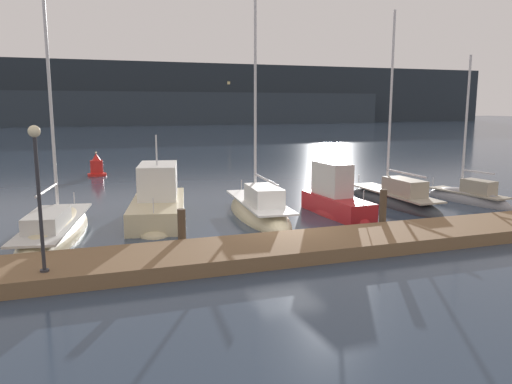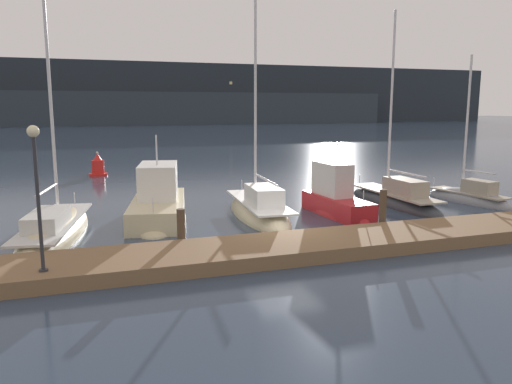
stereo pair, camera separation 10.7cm
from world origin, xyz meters
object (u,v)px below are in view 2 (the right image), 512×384
object	(u,v)px
sailboat_berth_4	(259,213)
sailboat_berth_7	(469,200)
motorboat_berth_3	(158,208)
sailboat_berth_6	(395,201)
motorboat_berth_5	(336,206)
channel_buoy	(98,167)
sailboat_berth_2	(55,235)
dock_lamppost	(36,175)

from	to	relation	value
sailboat_berth_4	sailboat_berth_7	bearing A→B (deg)	-1.41
motorboat_berth_3	sailboat_berth_6	size ratio (longest dim) A/B	0.70
sailboat_berth_7	motorboat_berth_5	bearing A→B (deg)	-176.14
motorboat_berth_3	channel_buoy	xyz separation A→B (m)	(-2.15, 15.48, 0.15)
motorboat_berth_3	motorboat_berth_5	xyz separation A→B (m)	(7.78, -1.77, -0.05)
sailboat_berth_4	channel_buoy	xyz separation A→B (m)	(-6.50, 16.44, 0.48)
sailboat_berth_6	sailboat_berth_7	distance (m)	4.07
sailboat_berth_2	channel_buoy	distance (m)	17.47
motorboat_berth_5	sailboat_berth_6	size ratio (longest dim) A/B	0.49
dock_lamppost	motorboat_berth_5	bearing A→B (deg)	25.50
sailboat_berth_7	sailboat_berth_2	bearing A→B (deg)	-178.18
motorboat_berth_3	motorboat_berth_5	distance (m)	7.98
channel_buoy	motorboat_berth_5	bearing A→B (deg)	-60.09
sailboat_berth_7	motorboat_berth_3	bearing A→B (deg)	175.53
sailboat_berth_4	sailboat_berth_7	distance (m)	11.42
sailboat_berth_2	channel_buoy	size ratio (longest dim) A/B	6.37
sailboat_berth_4	motorboat_berth_5	size ratio (longest dim) A/B	2.13
sailboat_berth_6	channel_buoy	distance (m)	21.20
sailboat_berth_6	channel_buoy	world-z (taller)	sailboat_berth_6
sailboat_berth_7	dock_lamppost	world-z (taller)	sailboat_berth_7
channel_buoy	dock_lamppost	bearing A→B (deg)	-94.98
motorboat_berth_3	sailboat_berth_4	size ratio (longest dim) A/B	0.67
motorboat_berth_3	channel_buoy	bearing A→B (deg)	97.90
dock_lamppost	channel_buoy	bearing A→B (deg)	85.02
motorboat_berth_5	dock_lamppost	bearing A→B (deg)	-154.50
dock_lamppost	sailboat_berth_7	bearing A→B (deg)	17.36
motorboat_berth_3	dock_lamppost	distance (m)	8.93
sailboat_berth_4	sailboat_berth_6	distance (m)	7.43
sailboat_berth_4	dock_lamppost	bearing A→B (deg)	-142.56
motorboat_berth_3	sailboat_berth_6	bearing A→B (deg)	-2.49
sailboat_berth_4	sailboat_berth_6	world-z (taller)	sailboat_berth_4
motorboat_berth_5	sailboat_berth_6	world-z (taller)	sailboat_berth_6
sailboat_berth_6	motorboat_berth_5	bearing A→B (deg)	-162.44
sailboat_berth_2	sailboat_berth_7	world-z (taller)	sailboat_berth_2
dock_lamppost	sailboat_berth_4	bearing A→B (deg)	37.44
motorboat_berth_5	dock_lamppost	world-z (taller)	dock_lamppost
channel_buoy	motorboat_berth_3	bearing A→B (deg)	-82.10
sailboat_berth_2	motorboat_berth_3	xyz separation A→B (m)	(4.16, 1.87, 0.37)
sailboat_berth_2	sailboat_berth_6	xyz separation A→B (m)	(15.93, 1.35, 0.05)
sailboat_berth_2	dock_lamppost	size ratio (longest dim) A/B	2.78
sailboat_berth_6	sailboat_berth_7	size ratio (longest dim) A/B	1.25
sailboat_berth_4	sailboat_berth_7	world-z (taller)	sailboat_berth_4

